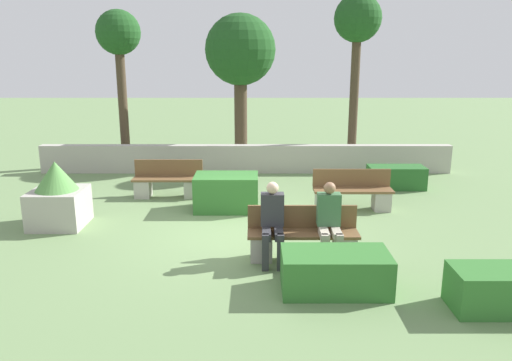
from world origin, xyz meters
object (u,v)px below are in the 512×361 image
bench_front (301,239)px  planter_corner_left (56,197)px  person_seated_woman (271,219)px  bench_left_side (166,183)px  tree_center_left (239,53)px  person_seated_man (328,219)px  tree_center_right (356,27)px  tree_leftmost (117,40)px  bench_right_side (351,195)px

bench_front → planter_corner_left: bearing=160.6°
bench_front → person_seated_woman: 0.67m
bench_left_side → person_seated_woman: (2.39, -3.88, 0.41)m
bench_left_side → planter_corner_left: 2.77m
tree_center_left → person_seated_woman: bearing=-84.6°
person_seated_man → tree_center_right: (1.70, 7.17, 3.37)m
planter_corner_left → tree_center_right: size_ratio=0.26×
person_seated_man → tree_leftmost: 9.77m
bench_front → person_seated_man: (0.42, -0.14, 0.40)m
bench_left_side → tree_center_right: tree_center_right is taller
bench_left_side → tree_center_left: tree_center_left is taller
bench_left_side → planter_corner_left: planter_corner_left is taller
bench_left_side → person_seated_woman: person_seated_woman is taller
planter_corner_left → tree_center_left: (3.47, 6.11, 2.79)m
bench_left_side → tree_leftmost: size_ratio=0.36×
bench_front → bench_right_side: size_ratio=1.07×
tree_leftmost → person_seated_woman: bearing=-60.4°
bench_right_side → tree_center_left: (-2.61, 5.05, 3.05)m
tree_center_right → bench_front: bearing=-106.7°
bench_right_side → person_seated_man: person_seated_man is taller
person_seated_woman → person_seated_man: bearing=-0.0°
tree_center_left → tree_leftmost: bearing=-175.8°
planter_corner_left → bench_left_side: bearing=48.7°
bench_right_side → tree_leftmost: (-6.22, 4.79, 3.40)m
person_seated_woman → tree_leftmost: bearing=119.6°
person_seated_man → bench_left_side: bearing=130.6°
bench_front → tree_center_right: bearing=73.3°
bench_front → bench_left_side: bearing=127.9°
bench_right_side → bench_front: bearing=-126.4°
bench_front → person_seated_man: size_ratio=1.38×
person_seated_man → tree_center_left: bearing=102.0°
bench_front → planter_corner_left: size_ratio=1.41×
person_seated_man → planter_corner_left: person_seated_man is taller
planter_corner_left → tree_leftmost: tree_leftmost is taller
bench_front → tree_center_left: 8.45m
tree_center_left → tree_center_right: size_ratio=0.91×
bench_right_side → person_seated_man: bearing=-118.1°
person_seated_woman → planter_corner_left: 4.59m
bench_front → person_seated_woman: size_ratio=1.38×
person_seated_man → tree_leftmost: tree_leftmost is taller
tree_center_right → tree_center_left: bearing=167.6°
bench_right_side → planter_corner_left: size_ratio=1.31×
bench_front → bench_right_side: (1.35, 2.72, -0.01)m
bench_right_side → tree_center_right: size_ratio=0.34×
bench_right_side → person_seated_man: (-0.93, -2.87, 0.41)m
person_seated_man → bench_front: bearing=161.0°
bench_left_side → tree_center_right: (5.02, 3.29, 3.78)m
planter_corner_left → tree_center_left: 7.56m
bench_left_side → planter_corner_left: size_ratio=1.25×
person_seated_woman → tree_leftmost: (-4.35, 7.65, 2.99)m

